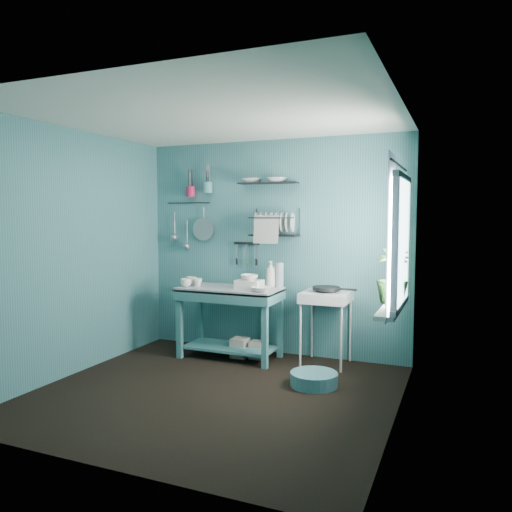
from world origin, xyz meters
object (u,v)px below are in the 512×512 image
at_px(mug_right, 191,281).
at_px(hotplate_stand, 326,328).
at_px(storage_tin_large, 240,348).
at_px(water_bottle, 280,275).
at_px(colander, 203,229).
at_px(storage_tin_small, 257,350).
at_px(mug_mid, 198,282).
at_px(potted_plant, 392,276).
at_px(utensil_cup_teal, 208,188).
at_px(floor_basin, 314,379).
at_px(soap_bottle, 271,274).
at_px(frying_pan, 326,288).
at_px(mug_left, 186,283).
at_px(wash_tub, 249,284).
at_px(dish_rack, 274,222).
at_px(work_counter, 230,323).
at_px(utensil_cup_magenta, 191,192).

bearing_deg(mug_right, hotplate_stand, 6.09).
relative_size(hotplate_stand, storage_tin_large, 3.64).
bearing_deg(water_bottle, colander, 172.23).
height_order(colander, storage_tin_small, colander).
bearing_deg(mug_mid, potted_plant, -9.52).
distance_m(utensil_cup_teal, storage_tin_large, 1.96).
xyz_separation_m(hotplate_stand, floor_basin, (0.08, -0.73, -0.34)).
xyz_separation_m(colander, storage_tin_large, (0.63, -0.31, -1.35)).
relative_size(hotplate_stand, utensil_cup_teal, 6.17).
bearing_deg(soap_bottle, mug_mid, -162.00).
bearing_deg(frying_pan, mug_left, -168.10).
relative_size(frying_pan, utensil_cup_teal, 2.31).
height_order(mug_mid, water_bottle, water_bottle).
relative_size(wash_tub, water_bottle, 1.00).
distance_m(mug_right, potted_plant, 2.40).
height_order(mug_left, colander, colander).
xyz_separation_m(soap_bottle, water_bottle, (0.10, 0.02, -0.01)).
bearing_deg(frying_pan, soap_bottle, 177.25).
bearing_deg(storage_tin_small, potted_plant, -18.37).
bearing_deg(storage_tin_large, soap_bottle, 25.11).
relative_size(colander, storage_tin_large, 1.27).
xyz_separation_m(mug_left, wash_tub, (0.73, 0.14, 0.00)).
bearing_deg(storage_tin_large, floor_basin, -29.89).
bearing_deg(storage_tin_large, potted_plant, -15.47).
bearing_deg(dish_rack, work_counter, -148.52).
distance_m(work_counter, dish_rack, 1.26).
bearing_deg(utensil_cup_teal, utensil_cup_magenta, 180.00).
bearing_deg(utensil_cup_teal, mug_mid, -79.49).
bearing_deg(floor_basin, hotplate_stand, 96.10).
relative_size(hotplate_stand, potted_plant, 1.60).
xyz_separation_m(mug_mid, hotplate_stand, (1.46, 0.23, -0.46)).
height_order(wash_tub, water_bottle, water_bottle).
xyz_separation_m(mug_left, floor_basin, (1.64, -0.40, -0.79)).
xyz_separation_m(work_counter, hotplate_stand, (1.08, 0.17, -0.00)).
distance_m(hotplate_stand, storage_tin_small, 0.84).
distance_m(mug_right, soap_bottle, 0.95).
bearing_deg(storage_tin_large, mug_left, -160.10).
bearing_deg(frying_pan, water_bottle, 174.72).
bearing_deg(work_counter, mug_left, -158.60).
bearing_deg(storage_tin_small, utensil_cup_magenta, 165.61).
relative_size(mug_mid, frying_pan, 0.33).
relative_size(mug_left, utensil_cup_teal, 0.95).
distance_m(work_counter, frying_pan, 1.17).
height_order(mug_mid, floor_basin, mug_mid).
bearing_deg(soap_bottle, dish_rack, 82.56).
distance_m(utensil_cup_magenta, storage_tin_small, 2.09).
xyz_separation_m(frying_pan, storage_tin_large, (-0.98, -0.12, -0.73)).
distance_m(hotplate_stand, utensil_cup_teal, 2.19).
xyz_separation_m(dish_rack, floor_basin, (0.72, -0.84, -1.48)).
xyz_separation_m(mug_right, dish_rack, (0.93, 0.28, 0.69)).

